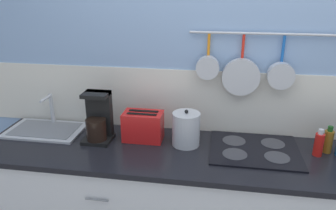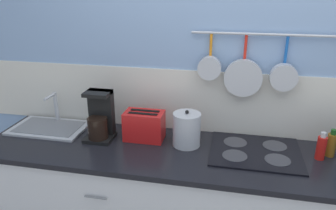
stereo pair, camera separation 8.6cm
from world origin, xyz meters
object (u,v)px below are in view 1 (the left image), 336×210
Objects in this scene: toaster at (143,126)px; bottle_olive_oil at (328,141)px; coffee_maker at (98,121)px; kettle at (186,129)px; bottle_cooking_wine at (319,144)px.

bottle_olive_oil is at bearing 0.53° from toaster.
coffee_maker reaches higher than kettle.
toaster reaches higher than bottle_cooking_wine.
coffee_maker is 1.37× the size of kettle.
bottle_olive_oil is (0.07, 0.05, 0.00)m from bottle_cooking_wine.
kettle is at bearing -177.47° from bottle_olive_oil.
kettle reaches higher than bottle_olive_oil.
kettle is 0.88m from bottle_olive_oil.
coffee_maker is 1.91× the size of bottle_cooking_wine.
kettle reaches higher than bottle_cooking_wine.
coffee_maker is 1.91× the size of bottle_olive_oil.
bottle_cooking_wine is 0.09m from bottle_olive_oil.
kettle is (0.58, 0.02, -0.03)m from coffee_maker.
coffee_maker is at bearing -178.03° from kettle.
toaster is 1.17m from bottle_olive_oil.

